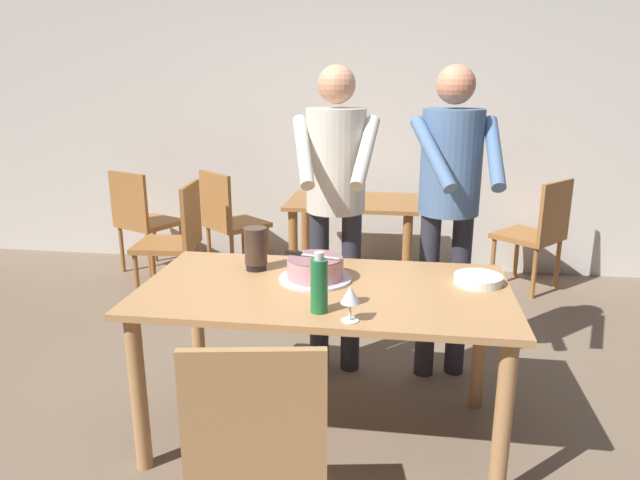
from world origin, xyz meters
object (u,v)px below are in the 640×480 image
(person_cutting_cake, at_px, (336,189))
(background_chair_3, at_px, (143,218))
(person_standing_beside, at_px, (450,191))
(background_table, at_px, (353,220))
(cake_knife, at_px, (301,254))
(wine_glass_near, at_px, (350,296))
(water_bottle, at_px, (319,285))
(cake_on_platter, at_px, (315,269))
(main_dining_table, at_px, (325,309))
(background_chair_2, at_px, (229,219))
(chair_near_side, at_px, (259,445))
(background_chair_0, at_px, (537,231))
(background_chair_1, at_px, (176,237))
(hurricane_lamp, at_px, (256,248))
(plate_stack, at_px, (478,279))

(person_cutting_cake, relative_size, background_chair_3, 1.91)
(person_standing_beside, relative_size, background_table, 1.72)
(cake_knife, xyz_separation_m, wine_glass_near, (0.27, -0.46, -0.01))
(cake_knife, distance_m, water_bottle, 0.41)
(person_cutting_cake, bearing_deg, cake_on_platter, -92.63)
(main_dining_table, bearing_deg, background_chair_2, 117.03)
(wine_glass_near, relative_size, background_chair_2, 0.16)
(chair_near_side, relative_size, background_table, 0.90)
(cake_on_platter, height_order, person_standing_beside, person_standing_beside)
(background_chair_0, bearing_deg, background_chair_1, -167.76)
(hurricane_lamp, height_order, chair_near_side, hurricane_lamp)
(chair_near_side, bearing_deg, water_bottle, 76.91)
(cake_knife, height_order, background_chair_3, background_chair_3)
(hurricane_lamp, height_order, background_chair_3, hurricane_lamp)
(background_table, relative_size, background_chair_3, 1.11)
(wine_glass_near, height_order, background_chair_2, background_chair_2)
(cake_knife, height_order, wine_glass_near, wine_glass_near)
(person_cutting_cake, xyz_separation_m, chair_near_side, (-0.08, -1.46, -0.58))
(main_dining_table, height_order, person_cutting_cake, person_cutting_cake)
(wine_glass_near, height_order, background_table, wine_glass_near)
(person_cutting_cake, bearing_deg, background_table, 90.77)
(wine_glass_near, xyz_separation_m, chair_near_side, (-0.25, -0.45, -0.36))
(wine_glass_near, relative_size, background_chair_1, 0.16)
(background_table, distance_m, background_chair_3, 1.84)
(chair_near_side, relative_size, background_chair_2, 1.00)
(hurricane_lamp, relative_size, background_table, 0.21)
(background_chair_2, bearing_deg, hurricane_lamp, -69.28)
(background_table, xyz_separation_m, background_chair_1, (-1.31, -0.38, -0.09))
(person_cutting_cake, relative_size, chair_near_side, 1.91)
(water_bottle, height_order, chair_near_side, water_bottle)
(hurricane_lamp, height_order, background_chair_2, hurricane_lamp)
(main_dining_table, relative_size, chair_near_side, 1.83)
(background_table, xyz_separation_m, background_chair_0, (1.44, 0.22, -0.09))
(water_bottle, relative_size, background_chair_1, 0.28)
(background_chair_0, xyz_separation_m, background_chair_1, (-2.75, -0.60, 0.00))
(background_chair_0, bearing_deg, plate_stack, -109.14)
(main_dining_table, distance_m, plate_stack, 0.71)
(person_cutting_cake, bearing_deg, background_chair_1, 144.66)
(background_chair_0, bearing_deg, background_table, -171.31)
(water_bottle, bearing_deg, chair_near_side, -103.09)
(cake_on_platter, distance_m, background_chair_3, 2.76)
(background_table, bearing_deg, wine_glass_near, -85.18)
(person_standing_beside, bearing_deg, hurricane_lamp, -152.86)
(cake_on_platter, bearing_deg, background_chair_2, 116.77)
(main_dining_table, relative_size, background_chair_3, 1.83)
(wine_glass_near, distance_m, background_chair_3, 3.23)
(wine_glass_near, height_order, hurricane_lamp, hurricane_lamp)
(person_standing_beside, bearing_deg, main_dining_table, -130.44)
(person_cutting_cake, distance_m, background_chair_2, 2.00)
(person_cutting_cake, height_order, background_table, person_cutting_cake)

